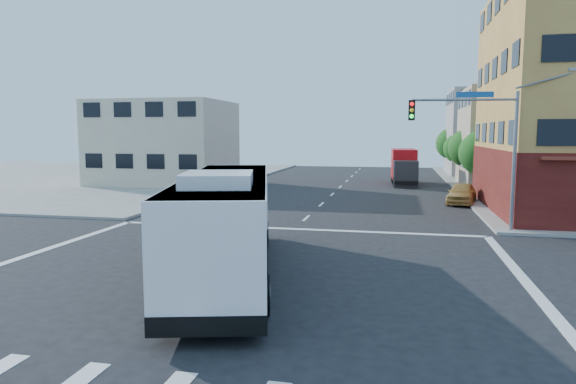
# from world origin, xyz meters

# --- Properties ---
(ground) EXTENTS (120.00, 120.00, 0.00)m
(ground) POSITION_xyz_m (0.00, 0.00, 0.00)
(ground) COLOR black
(ground) RESTS_ON ground
(sidewalk_nw) EXTENTS (50.00, 50.00, 0.15)m
(sidewalk_nw) POSITION_xyz_m (-35.00, 35.00, 0.07)
(sidewalk_nw) COLOR gray
(sidewalk_nw) RESTS_ON ground
(building_east_near) EXTENTS (12.06, 10.06, 9.00)m
(building_east_near) POSITION_xyz_m (16.98, 33.98, 4.51)
(building_east_near) COLOR tan
(building_east_near) RESTS_ON ground
(building_east_far) EXTENTS (12.06, 10.06, 10.00)m
(building_east_far) POSITION_xyz_m (16.98, 47.98, 5.01)
(building_east_far) COLOR gray
(building_east_far) RESTS_ON ground
(building_west) EXTENTS (12.06, 10.06, 8.00)m
(building_west) POSITION_xyz_m (-17.02, 29.98, 4.01)
(building_west) COLOR #BFB29E
(building_west) RESTS_ON ground
(signal_mast_ne) EXTENTS (7.91, 1.13, 8.07)m
(signal_mast_ne) POSITION_xyz_m (9.08, 10.62, 4.98)
(signal_mast_ne) COLOR slate
(signal_mast_ne) RESTS_ON ground
(street_tree_a) EXTENTS (3.60, 3.60, 5.53)m
(street_tree_a) POSITION_xyz_m (11.90, 27.92, 3.59)
(street_tree_a) COLOR #372114
(street_tree_a) RESTS_ON ground
(street_tree_b) EXTENTS (3.80, 3.80, 5.79)m
(street_tree_b) POSITION_xyz_m (11.90, 35.92, 3.75)
(street_tree_b) COLOR #372114
(street_tree_b) RESTS_ON ground
(street_tree_c) EXTENTS (3.40, 3.40, 5.29)m
(street_tree_c) POSITION_xyz_m (11.90, 43.92, 3.46)
(street_tree_c) COLOR #372114
(street_tree_c) RESTS_ON ground
(street_tree_d) EXTENTS (4.00, 4.00, 6.03)m
(street_tree_d) POSITION_xyz_m (11.90, 51.92, 3.88)
(street_tree_d) COLOR #372114
(street_tree_d) RESTS_ON ground
(transit_bus) EXTENTS (5.98, 13.33, 3.86)m
(transit_bus) POSITION_xyz_m (-0.61, 0.58, 1.89)
(transit_bus) COLOR black
(transit_bus) RESTS_ON ground
(box_truck) EXTENTS (2.55, 7.61, 3.38)m
(box_truck) POSITION_xyz_m (5.76, 34.61, 1.64)
(box_truck) COLOR #242429
(box_truck) RESTS_ON ground
(parked_car) EXTENTS (2.68, 4.68, 1.50)m
(parked_car) POSITION_xyz_m (9.62, 21.31, 0.75)
(parked_car) COLOR #BF9446
(parked_car) RESTS_ON ground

